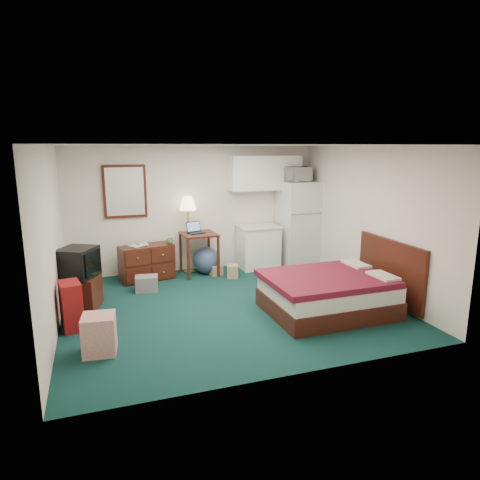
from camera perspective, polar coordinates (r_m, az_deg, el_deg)
name	(u,v)px	position (r m, az deg, el deg)	size (l,w,h in m)	color
floor	(229,306)	(6.89, -1.53, -8.74)	(5.00, 4.50, 0.01)	black
ceiling	(228,145)	(6.43, -1.66, 12.54)	(5.00, 4.50, 0.01)	white
walls	(228,229)	(6.54, -1.59, 1.53)	(5.01, 4.51, 2.50)	white
mirror	(125,191)	(8.42, -15.10, 6.28)	(0.80, 0.06, 1.00)	white
upper_cabinets	(265,173)	(8.89, 3.37, 8.92)	(1.50, 0.35, 0.70)	white
headboard	(390,271)	(7.21, 19.37, -3.88)	(0.06, 1.56, 1.00)	black
dresser	(147,263)	(8.28, -12.33, -2.95)	(0.98, 0.45, 0.67)	black
floor_lamp	(189,235)	(8.54, -6.88, 0.66)	(0.33, 0.33, 1.52)	gold
desk	(199,254)	(8.44, -5.48, -1.85)	(0.66, 0.66, 0.83)	black
exercise_ball	(207,260)	(8.53, -4.46, -2.69)	(0.54, 0.54, 0.54)	#34496E
kitchen_counter	(258,248)	(8.89, 2.47, -1.02)	(0.78, 0.59, 0.85)	white
fridge	(298,224)	(9.12, 7.71, 2.19)	(0.73, 0.73, 1.78)	silver
bed	(328,294)	(6.67, 11.60, -7.07)	(1.80, 1.41, 0.58)	#4C0E1A
tv_stand	(81,293)	(7.13, -20.43, -6.59)	(0.52, 0.56, 0.52)	black
suitcase	(71,306)	(6.38, -21.58, -8.16)	(0.26, 0.41, 0.67)	maroon
retail_box	(99,334)	(5.60, -18.25, -11.84)	(0.39, 0.39, 0.48)	beige
file_bin	(147,284)	(7.69, -12.33, -5.70)	(0.39, 0.29, 0.27)	slate
cardboard_box_a	(216,270)	(8.46, -3.24, -4.01)	(0.23, 0.20, 0.20)	#8F6F57
cardboard_box_b	(233,271)	(8.27, -0.97, -4.19)	(0.21, 0.25, 0.25)	#8F6F57
laptop	(196,228)	(8.34, -5.87, 1.61)	(0.30, 0.25, 0.21)	black
crt_tv	(78,263)	(6.97, -20.83, -2.84)	(0.50, 0.54, 0.46)	black
microwave	(297,172)	(8.95, 7.57, 8.94)	(0.55, 0.31, 0.37)	silver
book_a	(131,241)	(8.08, -14.35, -0.18)	(0.16, 0.02, 0.22)	#8F6F57
book_b	(139,240)	(8.19, -13.31, 0.02)	(0.16, 0.02, 0.21)	#8F6F57
mug	(170,241)	(8.19, -9.33, -0.09)	(0.14, 0.11, 0.14)	#48793A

